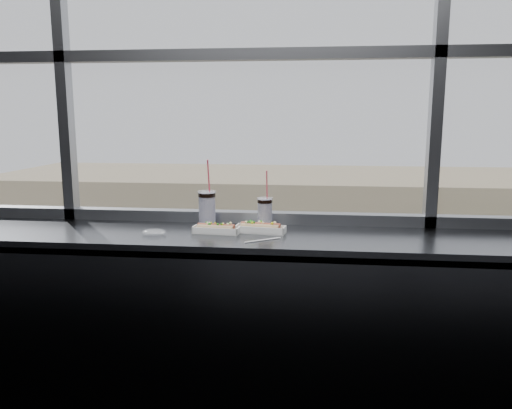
# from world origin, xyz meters

# --- Properties ---
(wall_back_lower) EXTENTS (6.00, 0.00, 6.00)m
(wall_back_lower) POSITION_xyz_m (0.00, 1.50, 0.55)
(wall_back_lower) COLOR black
(wall_back_lower) RESTS_ON ground
(counter) EXTENTS (6.00, 0.55, 0.06)m
(counter) POSITION_xyz_m (0.00, 1.23, 1.07)
(counter) COLOR slate
(counter) RESTS_ON ground
(counter_fascia) EXTENTS (6.00, 0.04, 1.04)m
(counter_fascia) POSITION_xyz_m (0.00, 0.97, 0.55)
(counter_fascia) COLOR slate
(counter_fascia) RESTS_ON ground
(hotdog_tray_left) EXTENTS (0.24, 0.10, 0.06)m
(hotdog_tray_left) POSITION_xyz_m (-0.10, 1.22, 1.12)
(hotdog_tray_left) COLOR white
(hotdog_tray_left) RESTS_ON counter
(hotdog_tray_right) EXTENTS (0.26, 0.12, 0.06)m
(hotdog_tray_right) POSITION_xyz_m (0.12, 1.26, 1.13)
(hotdog_tray_right) COLOR white
(hotdog_tray_right) RESTS_ON counter
(soda_cup_left) EXTENTS (0.10, 0.10, 0.36)m
(soda_cup_left) POSITION_xyz_m (-0.18, 1.38, 1.20)
(soda_cup_left) COLOR white
(soda_cup_left) RESTS_ON counter
(soda_cup_right) EXTENTS (0.08, 0.08, 0.31)m
(soda_cup_right) POSITION_xyz_m (0.13, 1.37, 1.19)
(soda_cup_right) COLOR white
(soda_cup_right) RESTS_ON counter
(loose_straw) EXTENTS (0.16, 0.11, 0.01)m
(loose_straw) POSITION_xyz_m (0.15, 1.09, 1.10)
(loose_straw) COLOR white
(loose_straw) RESTS_ON counter
(wrapper) EXTENTS (0.11, 0.08, 0.03)m
(wrapper) POSITION_xyz_m (-0.40, 1.15, 1.11)
(wrapper) COLOR silver
(wrapper) RESTS_ON counter
(plaza_ground) EXTENTS (120.00, 120.00, 0.00)m
(plaza_ground) POSITION_xyz_m (0.00, 45.00, -11.00)
(plaza_ground) COLOR #B3B0A5
(plaza_ground) RESTS_ON ground
(street_asphalt) EXTENTS (80.00, 10.00, 0.06)m
(street_asphalt) POSITION_xyz_m (0.00, 21.50, -10.97)
(street_asphalt) COLOR black
(street_asphalt) RESTS_ON plaza_ground
(far_sidewalk) EXTENTS (80.00, 6.00, 0.04)m
(far_sidewalk) POSITION_xyz_m (0.00, 29.50, -10.98)
(far_sidewalk) COLOR #B3B0A5
(far_sidewalk) RESTS_ON plaza_ground
(far_building) EXTENTS (50.00, 14.00, 8.00)m
(far_building) POSITION_xyz_m (0.00, 39.50, -7.00)
(far_building) COLOR tan
(far_building) RESTS_ON plaza_ground
(car_far_b) EXTENTS (3.48, 6.78, 2.16)m
(car_far_b) POSITION_xyz_m (3.73, 25.50, -9.86)
(car_far_b) COLOR #742800
(car_far_b) RESTS_ON street_asphalt
(car_far_c) EXTENTS (2.88, 5.96, 1.93)m
(car_far_c) POSITION_xyz_m (10.70, 25.50, -9.98)
(car_far_c) COLOR white
(car_far_c) RESTS_ON street_asphalt
(car_far_a) EXTENTS (3.34, 6.54, 2.09)m
(car_far_a) POSITION_xyz_m (-11.46, 25.50, -9.89)
(car_far_a) COLOR black
(car_far_a) RESTS_ON street_asphalt
(car_near_c) EXTENTS (2.88, 6.87, 2.29)m
(car_near_c) POSITION_xyz_m (-1.83, 17.50, -9.80)
(car_near_c) COLOR #BB2A4C
(car_near_c) RESTS_ON street_asphalt
(car_near_b) EXTENTS (3.29, 6.71, 2.16)m
(car_near_b) POSITION_xyz_m (-5.38, 17.50, -9.86)
(car_near_b) COLOR black
(car_near_b) RESTS_ON street_asphalt
(pedestrian_a) EXTENTS (0.88, 0.66, 1.97)m
(pedestrian_a) POSITION_xyz_m (-6.20, 29.98, -9.97)
(pedestrian_a) COLOR #66605B
(pedestrian_a) RESTS_ON far_sidewalk
(pedestrian_c) EXTENTS (0.61, 0.82, 1.84)m
(pedestrian_c) POSITION_xyz_m (6.54, 30.66, -10.04)
(pedestrian_c) COLOR #66605B
(pedestrian_c) RESTS_ON far_sidewalk
(pedestrian_d) EXTENTS (0.96, 0.72, 2.16)m
(pedestrian_d) POSITION_xyz_m (8.74, 29.62, -9.88)
(pedestrian_d) COLOR #66605B
(pedestrian_d) RESTS_ON far_sidewalk
(pedestrian_b) EXTENTS (0.98, 0.74, 2.21)m
(pedestrian_b) POSITION_xyz_m (0.12, 30.62, -9.86)
(pedestrian_b) COLOR #66605B
(pedestrian_b) RESTS_ON far_sidewalk
(tree_left) EXTENTS (2.75, 2.75, 4.30)m
(tree_left) POSITION_xyz_m (-9.12, 29.50, -8.08)
(tree_left) COLOR #47382B
(tree_left) RESTS_ON far_sidewalk
(tree_center) EXTENTS (3.01, 3.01, 4.70)m
(tree_center) POSITION_xyz_m (0.25, 29.50, -7.81)
(tree_center) COLOR #47382B
(tree_center) RESTS_ON far_sidewalk
(tree_right) EXTENTS (3.56, 3.56, 5.56)m
(tree_right) POSITION_xyz_m (11.16, 29.50, -7.23)
(tree_right) COLOR #47382B
(tree_right) RESTS_ON far_sidewalk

